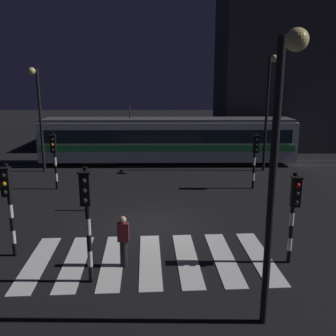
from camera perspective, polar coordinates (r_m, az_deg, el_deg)
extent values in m
plane|color=black|center=(15.61, -2.33, -8.66)|extent=(120.00, 120.00, 0.00)
cube|color=#59595E|center=(25.81, -1.64, 0.31)|extent=(80.00, 0.12, 0.03)
cube|color=#59595E|center=(27.21, -1.58, 1.00)|extent=(80.00, 0.12, 0.03)
cube|color=silver|center=(13.27, -19.48, -13.59)|extent=(0.89, 3.91, 0.02)
cube|color=silver|center=(12.98, -14.07, -13.82)|extent=(0.89, 3.91, 0.02)
cube|color=silver|center=(12.81, -8.47, -13.93)|extent=(0.89, 3.91, 0.02)
cube|color=silver|center=(12.76, -2.76, -13.91)|extent=(0.89, 3.91, 0.02)
cube|color=silver|center=(12.82, 2.94, -13.76)|extent=(0.89, 3.91, 0.02)
cube|color=silver|center=(13.01, 8.53, -13.49)|extent=(0.89, 3.91, 0.02)
cube|color=silver|center=(13.30, 13.89, -13.11)|extent=(0.89, 3.91, 0.02)
cylinder|color=black|center=(21.04, 12.91, -2.49)|extent=(0.14, 0.14, 0.44)
cylinder|color=white|center=(20.93, 12.97, -1.33)|extent=(0.14, 0.14, 0.44)
cylinder|color=black|center=(20.82, 13.03, -0.16)|extent=(0.14, 0.14, 0.44)
cylinder|color=white|center=(20.72, 13.10, 1.02)|extent=(0.14, 0.14, 0.44)
cylinder|color=black|center=(20.64, 13.16, 2.22)|extent=(0.14, 0.14, 0.44)
cylinder|color=white|center=(20.56, 13.23, 3.42)|extent=(0.14, 0.14, 0.44)
cylinder|color=black|center=(20.49, 13.29, 4.63)|extent=(0.14, 0.14, 0.44)
cube|color=black|center=(20.39, 13.35, 3.51)|extent=(0.28, 0.20, 0.90)
sphere|color=black|center=(20.24, 13.46, 4.23)|extent=(0.14, 0.14, 0.14)
sphere|color=black|center=(20.28, 13.42, 3.45)|extent=(0.14, 0.14, 0.14)
sphere|color=black|center=(20.33, 13.38, 2.67)|extent=(0.14, 0.14, 0.14)
cube|color=black|center=(20.31, 13.42, 4.87)|extent=(0.36, 0.24, 0.04)
cylinder|color=black|center=(13.96, -22.48, -11.47)|extent=(0.14, 0.14, 0.46)
cylinder|color=white|center=(13.78, -22.65, -9.72)|extent=(0.14, 0.14, 0.46)
cylinder|color=black|center=(13.61, -22.82, -7.93)|extent=(0.14, 0.14, 0.46)
cylinder|color=white|center=(13.46, -23.00, -6.10)|extent=(0.14, 0.14, 0.46)
cylinder|color=black|center=(13.32, -23.18, -4.23)|extent=(0.14, 0.14, 0.46)
cylinder|color=white|center=(13.20, -23.36, -2.32)|extent=(0.14, 0.14, 0.46)
cylinder|color=black|center=(13.09, -23.55, -0.37)|extent=(0.14, 0.14, 0.46)
cube|color=black|center=(13.03, -23.68, -2.13)|extent=(0.28, 0.20, 0.90)
sphere|color=black|center=(12.86, -23.99, -1.06)|extent=(0.14, 0.14, 0.14)
sphere|color=orange|center=(12.93, -23.87, -2.26)|extent=(0.14, 0.14, 0.14)
sphere|color=black|center=(13.00, -23.75, -3.45)|extent=(0.14, 0.14, 0.14)
cube|color=black|center=(12.91, -23.88, -0.03)|extent=(0.36, 0.24, 0.04)
cylinder|color=black|center=(11.66, -11.77, -15.65)|extent=(0.14, 0.14, 0.50)
cylinder|color=white|center=(11.43, -11.89, -13.45)|extent=(0.14, 0.14, 0.50)
cylinder|color=black|center=(11.22, -12.01, -11.17)|extent=(0.14, 0.14, 0.50)
cylinder|color=white|center=(11.02, -12.14, -8.79)|extent=(0.14, 0.14, 0.50)
cylinder|color=black|center=(10.84, -12.27, -6.34)|extent=(0.14, 0.14, 0.50)
cylinder|color=white|center=(10.69, -12.40, -3.81)|extent=(0.14, 0.14, 0.50)
cylinder|color=black|center=(10.55, -12.54, -1.21)|extent=(0.14, 0.14, 0.50)
cube|color=black|center=(10.49, -12.63, -3.29)|extent=(0.28, 0.20, 0.90)
sphere|color=black|center=(10.31, -12.83, -1.98)|extent=(0.14, 0.14, 0.14)
sphere|color=black|center=(10.38, -12.75, -3.47)|extent=(0.14, 0.14, 0.14)
sphere|color=black|center=(10.47, -12.67, -4.94)|extent=(0.14, 0.14, 0.14)
cube|color=black|center=(10.36, -12.77, -0.70)|extent=(0.36, 0.24, 0.04)
cylinder|color=black|center=(21.30, -16.70, -2.52)|extent=(0.14, 0.14, 0.45)
cylinder|color=white|center=(21.18, -16.78, -1.37)|extent=(0.14, 0.14, 0.45)
cylinder|color=black|center=(21.08, -16.86, -0.19)|extent=(0.14, 0.14, 0.45)
cylinder|color=white|center=(20.98, -16.94, 0.99)|extent=(0.14, 0.14, 0.45)
cylinder|color=black|center=(20.89, -17.02, 2.18)|extent=(0.14, 0.14, 0.45)
cylinder|color=white|center=(20.82, -17.11, 3.38)|extent=(0.14, 0.14, 0.45)
cylinder|color=black|center=(20.75, -17.19, 4.60)|extent=(0.14, 0.14, 0.45)
cube|color=black|center=(20.65, -17.25, 3.49)|extent=(0.28, 0.20, 0.90)
sphere|color=black|center=(20.50, -17.39, 4.20)|extent=(0.14, 0.14, 0.14)
sphere|color=orange|center=(20.54, -17.34, 3.43)|extent=(0.14, 0.14, 0.14)
sphere|color=black|center=(20.59, -17.28, 2.67)|extent=(0.14, 0.14, 0.14)
cube|color=black|center=(20.57, -17.35, 4.83)|extent=(0.36, 0.24, 0.04)
cylinder|color=black|center=(13.13, 18.05, -12.76)|extent=(0.14, 0.14, 0.43)
cylinder|color=white|center=(12.95, 18.19, -11.02)|extent=(0.14, 0.14, 0.43)
cylinder|color=black|center=(12.78, 18.34, -9.24)|extent=(0.14, 0.14, 0.43)
cylinder|color=white|center=(12.62, 18.48, -7.42)|extent=(0.14, 0.14, 0.43)
cylinder|color=black|center=(12.48, 18.63, -5.55)|extent=(0.14, 0.14, 0.43)
cylinder|color=white|center=(12.35, 18.78, -3.64)|extent=(0.14, 0.14, 0.43)
cylinder|color=black|center=(12.24, 18.93, -1.69)|extent=(0.14, 0.14, 0.43)
cube|color=black|center=(12.18, 19.06, -3.64)|extent=(0.28, 0.20, 0.90)
sphere|color=red|center=(12.01, 19.33, -2.51)|extent=(0.14, 0.14, 0.14)
sphere|color=black|center=(12.09, 19.23, -3.79)|extent=(0.14, 0.14, 0.14)
sphere|color=black|center=(12.17, 19.13, -5.05)|extent=(0.14, 0.14, 0.14)
cube|color=black|center=(12.06, 19.23, -1.41)|extent=(0.36, 0.24, 0.04)
cylinder|color=black|center=(24.81, 14.89, 7.83)|extent=(0.18, 0.18, 7.28)
cylinder|color=black|center=(24.31, 15.69, 16.03)|extent=(0.10, 0.90, 0.10)
sphere|color=#F9E08C|center=(23.88, 15.99, 15.88)|extent=(0.44, 0.44, 0.44)
cylinder|color=black|center=(8.77, 15.64, -3.54)|extent=(0.18, 0.18, 6.76)
cylinder|color=black|center=(8.02, 18.11, 18.47)|extent=(0.10, 0.90, 0.10)
sphere|color=#F9E08C|center=(7.59, 19.18, 18.11)|extent=(0.44, 0.44, 0.44)
cylinder|color=black|center=(25.16, -18.97, 6.78)|extent=(0.18, 0.18, 6.54)
cylinder|color=black|center=(24.61, -19.87, 14.00)|extent=(0.10, 0.90, 0.10)
sphere|color=#F9E08C|center=(24.18, -20.21, 13.80)|extent=(0.44, 0.44, 0.44)
cube|color=silver|center=(26.19, -0.05, 4.27)|extent=(17.60, 2.50, 2.70)
cube|color=green|center=(24.99, -0.02, 3.01)|extent=(17.25, 0.04, 0.44)
cube|color=green|center=(27.50, -0.07, 3.97)|extent=(17.25, 0.04, 0.44)
cube|color=black|center=(24.87, -0.02, 4.83)|extent=(16.72, 0.03, 0.90)
cube|color=#4C4C51|center=(25.99, -0.05, 7.42)|extent=(17.25, 2.30, 0.20)
cylinder|color=#262628|center=(26.06, -5.93, 8.47)|extent=(0.08, 0.08, 1.00)
cube|color=black|center=(26.95, 10.30, 1.01)|extent=(2.20, 2.00, 0.35)
cube|color=black|center=(26.87, -10.43, 0.97)|extent=(2.20, 2.00, 0.35)
sphere|color=#F9F2CC|center=(27.78, 18.57, 3.26)|extent=(0.24, 0.24, 0.24)
cylinder|color=black|center=(12.27, -6.81, -12.92)|extent=(0.24, 0.24, 0.88)
cube|color=maroon|center=(11.96, -6.91, -9.74)|extent=(0.36, 0.22, 0.60)
sphere|color=beige|center=(11.80, -6.97, -7.86)|extent=(0.22, 0.22, 0.22)
cylinder|color=black|center=(17.48, -12.48, -5.64)|extent=(0.12, 0.12, 0.50)
cylinder|color=white|center=(17.33, -12.56, -4.08)|extent=(0.12, 0.12, 0.50)
sphere|color=yellow|center=(17.24, -12.61, -3.13)|extent=(0.12, 0.12, 0.12)
cube|color=#2D2D33|center=(35.55, 19.42, 14.24)|extent=(13.80, 8.00, 13.66)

